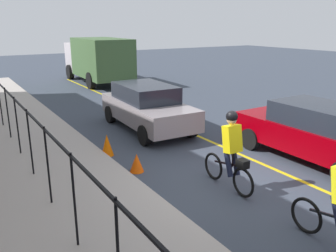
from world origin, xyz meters
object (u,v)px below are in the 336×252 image
(traffic_cone_near, at_px, (137,163))
(traffic_cone_far, at_px, (107,145))
(patrol_sedan, at_px, (316,131))
(cyclist_lead, at_px, (231,151))
(parked_sedan_rear, at_px, (147,106))
(box_truck_background, at_px, (98,58))

(traffic_cone_near, height_order, traffic_cone_far, traffic_cone_far)
(traffic_cone_near, xyz_separation_m, traffic_cone_far, (1.46, 0.19, 0.07))
(patrol_sedan, xyz_separation_m, traffic_cone_far, (3.34, 4.68, -0.51))
(cyclist_lead, xyz_separation_m, traffic_cone_near, (1.97, 1.34, -0.67))
(cyclist_lead, bearing_deg, traffic_cone_near, 36.37)
(cyclist_lead, bearing_deg, patrol_sedan, -86.08)
(patrol_sedan, relative_size, parked_sedan_rear, 0.98)
(parked_sedan_rear, distance_m, box_truck_background, 10.81)
(box_truck_background, xyz_separation_m, traffic_cone_near, (-13.72, 4.34, -1.31))
(cyclist_lead, distance_m, traffic_cone_near, 2.48)
(traffic_cone_near, relative_size, traffic_cone_far, 0.76)
(patrol_sedan, height_order, parked_sedan_rear, same)
(box_truck_background, height_order, traffic_cone_far, box_truck_background)
(traffic_cone_far, bearing_deg, parked_sedan_rear, -52.57)
(cyclist_lead, xyz_separation_m, traffic_cone_far, (3.44, 1.53, -0.60))
(cyclist_lead, height_order, patrol_sedan, cyclist_lead)
(box_truck_background, xyz_separation_m, traffic_cone_far, (-12.26, 4.53, -1.24))
(parked_sedan_rear, height_order, traffic_cone_near, parked_sedan_rear)
(cyclist_lead, bearing_deg, traffic_cone_far, 26.13)
(patrol_sedan, bearing_deg, traffic_cone_far, 54.50)
(cyclist_lead, height_order, traffic_cone_far, cyclist_lead)
(box_truck_background, bearing_deg, traffic_cone_far, 161.30)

